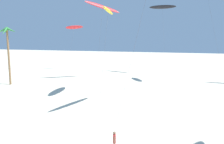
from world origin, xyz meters
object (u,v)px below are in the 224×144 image
at_px(flying_kite_3, 103,7).
at_px(flying_kite_8, 74,27).
at_px(palm_tree_1, 8,39).
at_px(person_near_left, 114,142).
at_px(flying_kite_4, 108,11).
at_px(flying_kite_5, 162,7).

height_order(flying_kite_3, flying_kite_8, flying_kite_3).
distance_m(palm_tree_1, flying_kite_3, 19.40).
bearing_deg(person_near_left, flying_kite_3, 112.78).
bearing_deg(palm_tree_1, flying_kite_8, 86.54).
bearing_deg(flying_kite_3, flying_kite_4, -65.26).
xyz_separation_m(palm_tree_1, flying_kite_3, (14.72, 10.84, 6.48)).
xyz_separation_m(flying_kite_5, person_near_left, (1.59, -41.51, -15.27)).
bearing_deg(palm_tree_1, flying_kite_3, 36.36).
height_order(flying_kite_5, person_near_left, flying_kite_5).
bearing_deg(flying_kite_5, flying_kite_8, 179.73).
relative_size(palm_tree_1, flying_kite_8, 0.86).
bearing_deg(person_near_left, flying_kite_5, 92.19).
height_order(flying_kite_4, person_near_left, flying_kite_4).
bearing_deg(flying_kite_3, flying_kite_8, 136.86).
xyz_separation_m(flying_kite_5, flying_kite_8, (-23.97, 0.11, -4.41)).
bearing_deg(flying_kite_8, flying_kite_3, -43.14).
distance_m(flying_kite_5, person_near_left, 44.26).
relative_size(palm_tree_1, flying_kite_5, 0.64).
bearing_deg(flying_kite_3, palm_tree_1, -143.64).
bearing_deg(flying_kite_4, flying_kite_3, 114.74).
distance_m(flying_kite_4, person_near_left, 21.54).
relative_size(flying_kite_8, person_near_left, 7.21).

